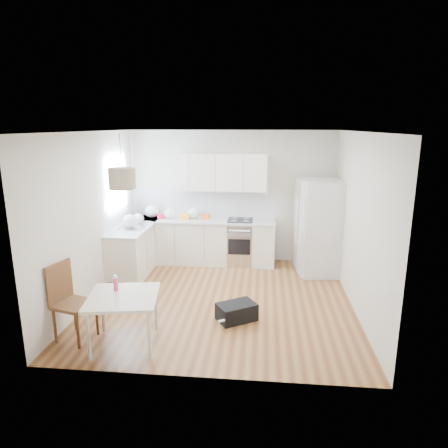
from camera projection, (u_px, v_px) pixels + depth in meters
name	position (u px, v px, depth m)	size (l,w,h in m)	color
floor	(221.00, 299.00, 6.57)	(4.20, 4.20, 0.00)	brown
ceiling	(221.00, 132.00, 5.92)	(4.20, 4.20, 0.00)	white
wall_back	(232.00, 197.00, 8.27)	(4.20, 4.20, 0.00)	beige
wall_left	(92.00, 217.00, 6.45)	(4.20, 4.20, 0.00)	beige
wall_right	(359.00, 223.00, 6.04)	(4.20, 4.20, 0.00)	beige
window_glassblock	(117.00, 182.00, 7.46)	(0.02, 1.00, 1.00)	#BFE0F9
cabinets_back	(202.00, 242.00, 8.26)	(3.00, 0.60, 0.88)	silver
cabinets_left	(136.00, 249.00, 7.80)	(0.60, 1.80, 0.88)	silver
counter_back	(201.00, 220.00, 8.15)	(3.02, 0.64, 0.04)	silver
counter_left	(135.00, 226.00, 7.69)	(0.64, 1.82, 0.04)	silver
backsplash_back	(203.00, 203.00, 8.36)	(3.00, 0.01, 0.58)	white
backsplash_left	(119.00, 210.00, 7.64)	(0.01, 1.80, 0.58)	white
upper_cabinets	(224.00, 172.00, 8.01)	(1.70, 0.32, 0.75)	silver
range_oven	(240.00, 243.00, 8.19)	(0.50, 0.61, 0.88)	silver
sink	(134.00, 226.00, 7.64)	(0.50, 0.80, 0.16)	silver
refrigerator	(319.00, 227.00, 7.61)	(0.86, 0.90, 1.81)	silver
dining_table	(123.00, 301.00, 5.08)	(0.99, 0.99, 0.68)	beige
dining_chair	(74.00, 303.00, 5.24)	(0.44, 0.44, 1.05)	#472715
drink_bottle	(116.00, 283.00, 5.21)	(0.06, 0.06, 0.21)	#D63B79
gym_bag	(237.00, 312.00, 5.86)	(0.55, 0.36, 0.25)	black
pendant_lamp	(122.00, 178.00, 4.71)	(0.32, 0.32, 0.25)	beige
grocery_bag_a	(152.00, 211.00, 8.30)	(0.28, 0.24, 0.25)	white
grocery_bag_b	(170.00, 214.00, 8.17)	(0.24, 0.21, 0.22)	white
grocery_bag_c	(194.00, 213.00, 8.21)	(0.25, 0.21, 0.23)	white
grocery_bag_d	(138.00, 218.00, 7.82)	(0.22, 0.18, 0.19)	white
grocery_bag_e	(130.00, 221.00, 7.47)	(0.28, 0.24, 0.25)	white
snack_orange	(206.00, 217.00, 8.17)	(0.15, 0.09, 0.10)	#D24D12
snack_yellow	(185.00, 217.00, 8.13)	(0.18, 0.11, 0.12)	#FFAD28
snack_red	(161.00, 216.00, 8.22)	(0.15, 0.09, 0.10)	red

